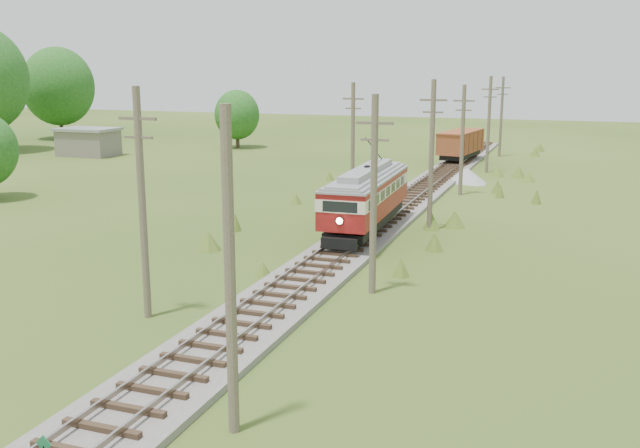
% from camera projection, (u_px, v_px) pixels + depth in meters
% --- Properties ---
extents(railbed_main, '(3.60, 96.00, 0.57)m').
position_uv_depth(railbed_main, '(390.00, 214.00, 46.97)').
color(railbed_main, '#605B54').
rests_on(railbed_main, ground).
extents(streetcar, '(3.14, 11.61, 5.27)m').
position_uv_depth(streetcar, '(367.00, 194.00, 41.29)').
color(streetcar, black).
rests_on(streetcar, ground).
extents(gondola, '(3.76, 8.61, 2.77)m').
position_uv_depth(gondola, '(461.00, 143.00, 73.04)').
color(gondola, black).
rests_on(gondola, ground).
extents(gravel_pile, '(3.41, 3.61, 1.24)m').
position_uv_depth(gravel_pile, '(468.00, 176.00, 61.01)').
color(gravel_pile, gray).
rests_on(gravel_pile, ground).
extents(utility_pole_r_1, '(0.30, 0.30, 8.80)m').
position_uv_depth(utility_pole_r_1, '(230.00, 276.00, 18.40)').
color(utility_pole_r_1, brown).
rests_on(utility_pole_r_1, ground).
extents(utility_pole_r_2, '(1.60, 0.30, 8.60)m').
position_uv_depth(utility_pole_r_2, '(374.00, 193.00, 30.27)').
color(utility_pole_r_2, brown).
rests_on(utility_pole_r_2, ground).
extents(utility_pole_r_3, '(1.60, 0.30, 9.00)m').
position_uv_depth(utility_pole_r_3, '(432.00, 154.00, 42.19)').
color(utility_pole_r_3, brown).
rests_on(utility_pole_r_3, ground).
extents(utility_pole_r_4, '(1.60, 0.30, 8.40)m').
position_uv_depth(utility_pole_r_4, '(462.00, 139.00, 54.26)').
color(utility_pole_r_4, brown).
rests_on(utility_pole_r_4, ground).
extents(utility_pole_r_5, '(1.60, 0.30, 8.90)m').
position_uv_depth(utility_pole_r_5, '(489.00, 123.00, 66.01)').
color(utility_pole_r_5, brown).
rests_on(utility_pole_r_5, ground).
extents(utility_pole_r_6, '(1.60, 0.30, 8.70)m').
position_uv_depth(utility_pole_r_6, '(501.00, 116.00, 78.04)').
color(utility_pole_r_6, brown).
rests_on(utility_pole_r_6, ground).
extents(utility_pole_l_a, '(1.60, 0.30, 9.00)m').
position_uv_depth(utility_pole_l_a, '(142.00, 202.00, 27.21)').
color(utility_pole_l_a, brown).
rests_on(utility_pole_l_a, ground).
extents(utility_pole_l_b, '(1.60, 0.30, 8.60)m').
position_uv_depth(utility_pole_l_b, '(353.00, 139.00, 53.06)').
color(utility_pole_l_b, brown).
rests_on(utility_pole_l_b, ground).
extents(tree_left_5, '(9.66, 9.66, 12.44)m').
position_uv_depth(tree_left_5, '(58.00, 86.00, 97.16)').
color(tree_left_5, '#38281C').
rests_on(tree_left_5, ground).
extents(tree_mid_a, '(5.46, 5.46, 7.03)m').
position_uv_depth(tree_mid_a, '(237.00, 115.00, 86.68)').
color(tree_mid_a, '#38281C').
rests_on(tree_mid_a, ground).
extents(shed, '(6.40, 4.40, 3.10)m').
position_uv_depth(shed, '(88.00, 142.00, 79.26)').
color(shed, slate).
rests_on(shed, ground).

